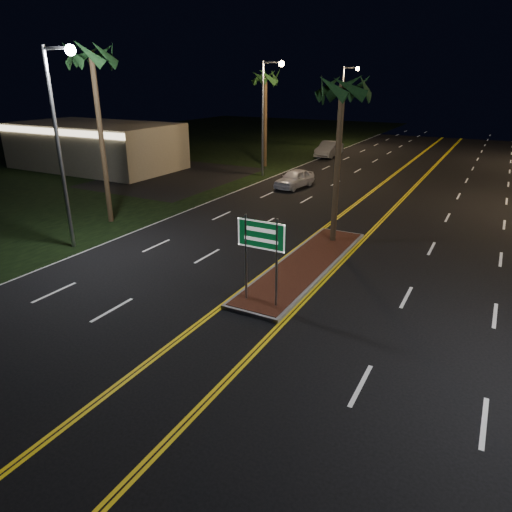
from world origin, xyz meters
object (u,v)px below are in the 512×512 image
Objects in this scene: palm_left_near at (92,57)px; car_far at (329,148)px; streetlight_left_near at (61,127)px; streetlight_left_far at (345,97)px; highway_sign at (261,243)px; palm_median at (342,88)px; streetlight_left_mid at (267,106)px; commercial_building at (96,146)px; palm_left_far at (266,78)px; car_near at (295,177)px; median_island at (306,265)px.

car_far is at bearing 83.95° from palm_left_near.
car_far is at bearing 88.03° from streetlight_left_near.
streetlight_left_far is at bearing 87.00° from palm_left_near.
streetlight_left_far is 0.92× the size of palm_left_near.
streetlight_left_far is at bearing 104.44° from highway_sign.
streetlight_left_far reaches higher than palm_median.
streetlight_left_mid is 16.39m from palm_left_near.
streetlight_left_near is (15.39, -15.99, 3.65)m from commercial_building.
highway_sign reaches higher than car_far.
streetlight_left_far is at bearing 82.22° from palm_left_far.
streetlight_left_near is 12.55m from palm_median.
streetlight_left_mid reaches higher than car_far.
car_near is at bearing 77.35° from streetlight_left_near.
commercial_building is at bearing -165.39° from streetlight_left_mid.
palm_median is 12.82m from palm_left_near.
highway_sign is at bearing -90.00° from median_island.
palm_median is at bearing -49.64° from car_near.
median_island is 1.16× the size of palm_left_far.
median_island is at bearing -56.55° from car_near.
commercial_building reaches higher than median_island.
car_far is (-2.73, 15.18, 0.14)m from car_near.
streetlight_left_near reaches higher than highway_sign.
commercial_building is 28.18m from palm_median.
commercial_building is 22.49m from streetlight_left_near.
palm_left_near is (-12.50, -2.50, 1.40)m from palm_median.
palm_median is at bearing 11.31° from palm_left_near.
palm_median reaches higher than car_far.
car_far is at bearing 107.96° from median_island.
commercial_building is 1.81× the size of palm_median.
palm_left_near is (-1.89, 4.00, 3.02)m from streetlight_left_near.
streetlight_left_mid is at bearing 150.94° from car_near.
car_near is (-6.77, 14.12, 0.70)m from median_island.
palm_left_far is at bearing -112.52° from car_far.
car_far is (3.00, 28.30, -7.76)m from palm_left_near.
streetlight_left_near and streetlight_left_far have the same top height.
streetlight_left_near is at bearing -148.51° from palm_median.
streetlight_left_mid is 1.00× the size of streetlight_left_far.
palm_left_near is (-1.89, -16.00, 3.02)m from streetlight_left_mid.
streetlight_left_near is at bearing 173.53° from highway_sign.
streetlight_left_near is 1.08× the size of palm_median.
streetlight_left_near is (-10.61, -3.00, 5.57)m from median_island.
commercial_building is 16.47m from palm_left_far.
palm_left_near is 20.02m from palm_left_far.
highway_sign is 34.85m from car_far.
palm_left_far is at bearing 31.25° from commercial_building.
streetlight_left_far is at bearing 107.58° from palm_median.
streetlight_left_mid is at bearing 83.27° from palm_left_near.
palm_median is (26.00, -9.49, 5.27)m from commercial_building.
median_island is at bearing 90.00° from highway_sign.
highway_sign is 11.17m from streetlight_left_near.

